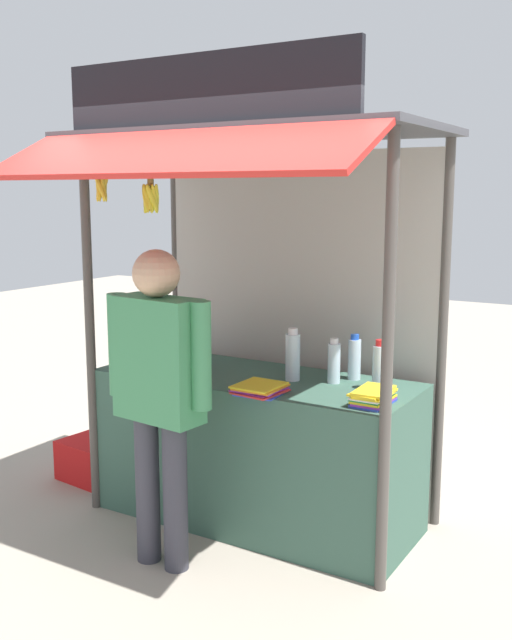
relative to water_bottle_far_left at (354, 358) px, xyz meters
name	(u,v)px	position (x,y,z in m)	size (l,w,h in m)	color
ground_plane	(256,518)	(-0.54, -0.25, -1.05)	(20.00, 20.00, 0.00)	#9E9384
stall_counter	(256,449)	(-0.54, -0.25, -0.59)	(1.97, 0.77, 0.92)	#385B4C
stall_structure	(267,253)	(-0.54, -0.13, 0.61)	(2.17, 1.63, 2.72)	#4C4742
water_bottle_far_left	(354,358)	(0.00, 0.00, 0.00)	(0.08, 0.08, 0.28)	silver
water_bottle_mid_right	(293,356)	(-0.31, -0.21, 0.02)	(0.09, 0.09, 0.32)	silver
water_bottle_front_left	(334,362)	(-0.07, -0.14, 0.00)	(0.07, 0.07, 0.27)	silver
water_bottle_back_left	(380,367)	(0.22, -0.16, 0.01)	(0.08, 0.08, 0.29)	silver
water_bottle_right	(198,348)	(-0.99, -0.21, -0.01)	(0.07, 0.07, 0.26)	silver
magazine_stack_rear_center	(260,389)	(-0.32, -0.56, -0.10)	(0.28, 0.30, 0.05)	blue
magazine_stack_back_right	(180,370)	(-1.00, -0.41, -0.11)	(0.26, 0.30, 0.04)	black
magazine_stack_center	(373,397)	(0.30, -0.44, -0.09)	(0.19, 0.29, 0.09)	blue
banana_bunch_inner_right	(151,198)	(-0.92, -0.74, 0.95)	(0.11, 0.11, 0.33)	#332D23
banana_bunch_leftmost	(102,187)	(-1.29, -0.74, 1.01)	(0.11, 0.11, 0.27)	#332D23
vendor_person	(159,380)	(-0.68, -1.01, 0.00)	(0.66, 0.26, 1.74)	#383842
plastic_crate	(94,458)	(-1.88, -0.27, -0.90)	(0.40, 0.40, 0.28)	red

